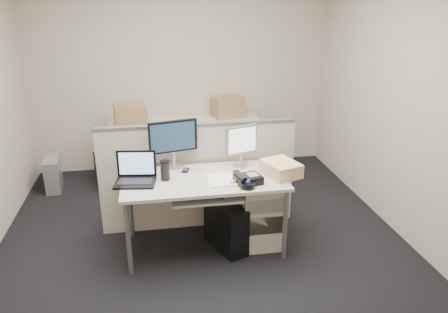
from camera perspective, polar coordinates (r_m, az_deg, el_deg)
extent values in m
cube|color=black|center=(4.37, -2.50, -11.70)|extent=(4.00, 4.50, 0.01)
cube|color=#BAAC9D|center=(6.02, -5.57, 11.08)|extent=(4.00, 0.02, 2.70)
cube|color=#BAAC9D|center=(1.78, 6.57, -12.72)|extent=(4.00, 0.02, 2.70)
cube|color=#BAAC9D|center=(4.52, 23.36, 6.37)|extent=(0.02, 4.50, 2.70)
cube|color=beige|center=(4.04, -2.66, -3.02)|extent=(1.50, 0.75, 0.03)
cylinder|color=slate|center=(3.90, -12.37, -10.48)|extent=(0.04, 0.04, 0.70)
cylinder|color=slate|center=(4.47, -12.12, -6.23)|extent=(0.04, 0.04, 0.70)
cylinder|color=slate|center=(4.06, 8.01, -8.86)|extent=(0.04, 0.04, 0.70)
cylinder|color=slate|center=(4.61, 5.58, -4.99)|extent=(0.04, 0.04, 0.70)
cube|color=beige|center=(3.92, -2.30, -5.33)|extent=(0.62, 0.32, 0.02)
cube|color=beige|center=(4.35, 4.60, -6.98)|extent=(0.40, 0.55, 0.65)
cube|color=#BFB59C|center=(4.51, -3.35, -2.72)|extent=(2.00, 0.06, 1.10)
cube|color=beige|center=(5.96, -5.00, 1.15)|extent=(2.00, 0.60, 0.72)
cube|color=black|center=(4.23, -6.64, 1.60)|extent=(0.50, 0.28, 0.47)
cube|color=#B7B7BC|center=(4.24, 2.25, 1.30)|extent=(0.37, 0.26, 0.40)
cube|color=black|center=(3.94, -11.64, -1.71)|extent=(0.39, 0.31, 0.27)
cylinder|color=black|center=(3.83, 3.09, -3.76)|extent=(0.14, 0.14, 0.05)
cube|color=black|center=(3.92, 3.19, -2.99)|extent=(0.26, 0.23, 0.07)
cube|color=white|center=(3.98, -0.37, -3.04)|extent=(0.25, 0.32, 0.01)
cube|color=yellow|center=(3.89, 0.31, -3.60)|extent=(0.08, 0.08, 0.01)
cylinder|color=black|center=(3.99, -7.71, -1.89)|extent=(0.10, 0.10, 0.17)
ellipsoid|color=gold|center=(3.93, 1.67, -3.14)|extent=(0.16, 0.14, 0.04)
cube|color=black|center=(4.20, -5.05, -1.81)|extent=(0.08, 0.12, 0.01)
cube|color=#E2C387|center=(4.11, 7.43, -1.56)|extent=(0.37, 0.42, 0.13)
cube|color=black|center=(3.94, -3.10, -4.83)|extent=(0.46, 0.25, 0.02)
cube|color=black|center=(4.23, 0.25, -9.07)|extent=(0.38, 0.54, 0.47)
cube|color=black|center=(5.74, -15.16, -1.89)|extent=(0.32, 0.48, 0.42)
cube|color=#B7B7BC|center=(5.89, -21.42, -2.09)|extent=(0.22, 0.45, 0.41)
cube|color=#896949|center=(5.68, -12.11, 5.16)|extent=(0.43, 0.35, 0.29)
cube|color=#896949|center=(6.00, 0.50, 6.39)|extent=(0.45, 0.39, 0.29)
cube|color=maroon|center=(5.70, -10.59, 5.15)|extent=(0.11, 0.29, 0.26)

